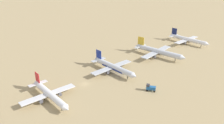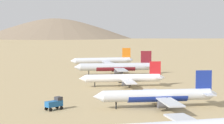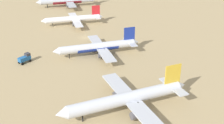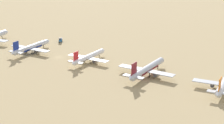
# 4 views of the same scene
# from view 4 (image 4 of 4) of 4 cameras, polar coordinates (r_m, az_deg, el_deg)

# --- Properties ---
(ground_plane) EXTENTS (1800.00, 1800.00, 0.00)m
(ground_plane) POSITION_cam_4_polar(r_m,az_deg,el_deg) (267.29, -7.84, 0.69)
(ground_plane) COLOR tan
(parked_jet_0) EXTENTS (41.63, 33.80, 12.01)m
(parked_jet_0) POSITION_cam_4_polar(r_m,az_deg,el_deg) (217.33, 16.16, -2.96)
(parked_jet_0) COLOR silver
(parked_jet_0) RESTS_ON ground
(parked_jet_1) EXTENTS (43.86, 35.67, 12.64)m
(parked_jet_1) POSITION_cam_4_polar(r_m,az_deg,el_deg) (230.28, 5.18, -1.03)
(parked_jet_1) COLOR #B2B7C1
(parked_jet_1) RESTS_ON ground
(parked_jet_2) EXTENTS (36.87, 29.99, 10.63)m
(parked_jet_2) POSITION_cam_4_polar(r_m,az_deg,el_deg) (254.11, -3.45, 0.74)
(parked_jet_2) COLOR white
(parked_jet_2) RESTS_ON ground
(parked_jet_3) EXTENTS (39.85, 32.34, 11.50)m
(parked_jet_3) POSITION_cam_4_polar(r_m,az_deg,el_deg) (280.22, -11.77, 2.12)
(parked_jet_3) COLOR silver
(parked_jet_3) RESTS_ON ground
(service_truck) EXTENTS (5.69, 4.90, 3.90)m
(service_truck) POSITION_cam_4_polar(r_m,az_deg,el_deg) (303.32, -7.57, 3.25)
(service_truck) COLOR #1E5999
(service_truck) RESTS_ON ground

